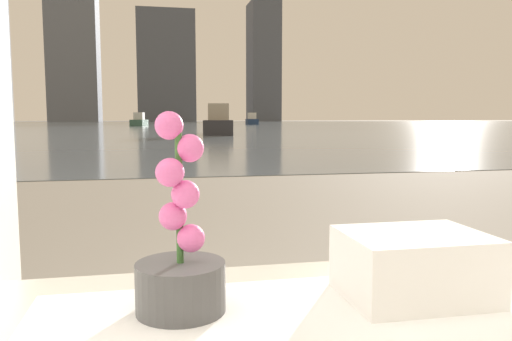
{
  "coord_description": "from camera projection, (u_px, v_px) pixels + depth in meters",
  "views": [
    {
      "loc": [
        -0.54,
        -0.09,
        0.85
      ],
      "look_at": [
        -0.02,
        2.44,
        0.58
      ],
      "focal_mm": 35.0,
      "sensor_mm": 36.0,
      "label": 1
    }
  ],
  "objects": [
    {
      "name": "skyline_tower_1",
      "position": [
        74.0,
        58.0,
        110.24
      ],
      "size": [
        10.45,
        10.14,
        27.87
      ],
      "color": "slate",
      "rests_on": "ground_plane"
    },
    {
      "name": "harbor_boat_0",
      "position": [
        139.0,
        121.0,
        51.76
      ],
      "size": [
        1.85,
        3.88,
        1.4
      ],
      "color": "#335647",
      "rests_on": "harbor_water"
    },
    {
      "name": "harbor_water",
      "position": [
        157.0,
        125.0,
        60.65
      ],
      "size": [
        180.0,
        110.0,
        0.01
      ],
      "color": "slate",
      "rests_on": "ground_plane"
    },
    {
      "name": "skyline_tower_3",
      "position": [
        263.0,
        63.0,
        118.92
      ],
      "size": [
        6.79,
        8.96,
        27.9
      ],
      "color": "#4C515B",
      "rests_on": "ground_plane"
    },
    {
      "name": "potted_orchid",
      "position": [
        180.0,
        261.0,
        0.84
      ],
      "size": [
        0.15,
        0.15,
        0.34
      ],
      "color": "#4C4C4C",
      "rests_on": "bathtub"
    },
    {
      "name": "harbor_boat_2",
      "position": [
        252.0,
        120.0,
        62.87
      ],
      "size": [
        1.79,
        4.08,
        1.48
      ],
      "color": "navy",
      "rests_on": "harbor_water"
    },
    {
      "name": "harbor_boat_1",
      "position": [
        219.0,
        124.0,
        25.27
      ],
      "size": [
        2.0,
        4.28,
        1.54
      ],
      "color": "#2D2D33",
      "rests_on": "harbor_water"
    },
    {
      "name": "towel_stack",
      "position": [
        414.0,
        265.0,
        0.92
      ],
      "size": [
        0.26,
        0.2,
        0.12
      ],
      "color": "white",
      "rests_on": "bathtub"
    },
    {
      "name": "skyline_tower_2",
      "position": [
        166.0,
        68.0,
        114.46
      ],
      "size": [
        12.63,
        13.82,
        24.41
      ],
      "color": "#4C515B",
      "rests_on": "ground_plane"
    }
  ]
}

